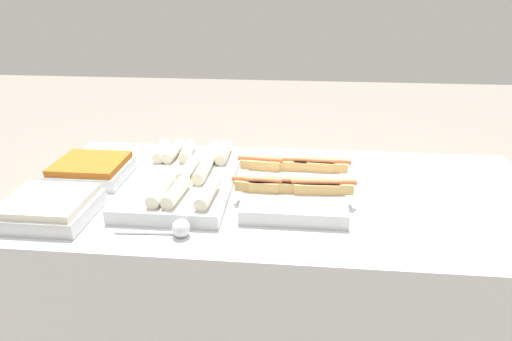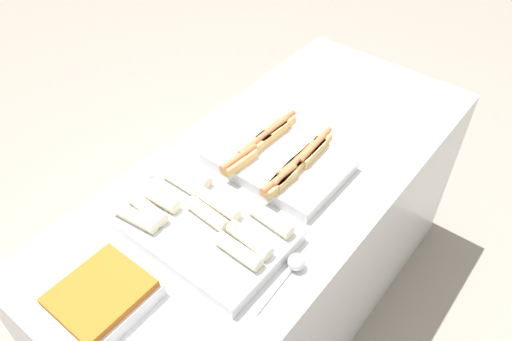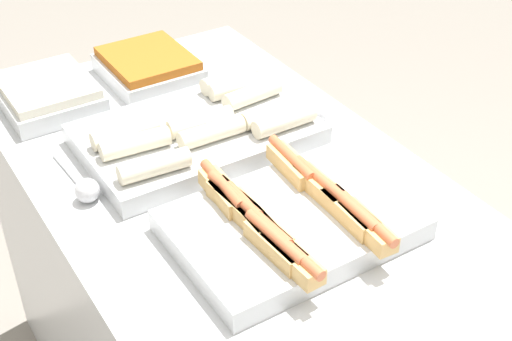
# 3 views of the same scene
# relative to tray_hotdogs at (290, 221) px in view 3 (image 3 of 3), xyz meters

# --- Properties ---
(tray_hotdogs) EXTENTS (0.42, 0.48, 0.10)m
(tray_hotdogs) POSITION_rel_tray_hotdogs_xyz_m (0.00, 0.00, 0.00)
(tray_hotdogs) COLOR silver
(tray_hotdogs) RESTS_ON counter
(tray_wraps) EXTENTS (0.36, 0.55, 0.10)m
(tray_wraps) POSITION_rel_tray_hotdogs_xyz_m (-0.40, 0.01, -0.00)
(tray_wraps) COLOR silver
(tray_wraps) RESTS_ON counter
(tray_side_front) EXTENTS (0.27, 0.24, 0.07)m
(tray_side_front) POSITION_rel_tray_hotdogs_xyz_m (-0.78, -0.24, -0.00)
(tray_side_front) COLOR silver
(tray_side_front) RESTS_ON counter
(tray_side_back) EXTENTS (0.27, 0.24, 0.07)m
(tray_side_back) POSITION_rel_tray_hotdogs_xyz_m (-0.78, 0.05, -0.00)
(tray_side_back) COLOR silver
(tray_side_back) RESTS_ON counter
(serving_spoon_near) EXTENTS (0.23, 0.06, 0.06)m
(serving_spoon_near) POSITION_rel_tray_hotdogs_xyz_m (-0.34, -0.31, -0.01)
(serving_spoon_near) COLOR silver
(serving_spoon_near) RESTS_ON counter
(serving_spoon_far) EXTENTS (0.23, 0.06, 0.06)m
(serving_spoon_far) POSITION_rel_tray_hotdogs_xyz_m (-0.34, 0.32, -0.01)
(serving_spoon_far) COLOR silver
(serving_spoon_far) RESTS_ON counter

